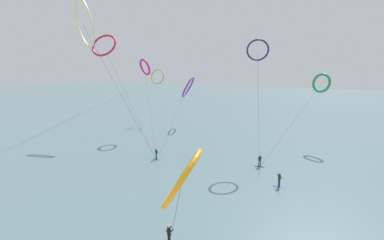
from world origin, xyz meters
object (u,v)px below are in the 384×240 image
surfer_cobalt (279,181)px  kite_amber (182,179)px  kite_magenta (145,67)px  kite_crimson (104,45)px  surfer_coral (169,237)px  surfer_charcoal (260,162)px  kite_ivory (83,23)px  kite_lime (157,77)px  surfer_teal (156,155)px  kite_violet (188,87)px  kite_navy (258,50)px  kite_emerald (321,83)px

surfer_cobalt → kite_amber: kite_amber is taller
kite_magenta → kite_crimson: bearing=65.6°
surfer_coral → kite_amber: kite_amber is taller
surfer_charcoal → kite_ivory: (-16.61, -13.92, 17.32)m
kite_lime → surfer_charcoal: bearing=-35.5°
surfer_teal → surfer_charcoal: bearing=59.9°
kite_violet → kite_lime: kite_lime is taller
kite_navy → kite_ivory: bearing=35.7°
kite_ivory → kite_amber: kite_ivory is taller
surfer_teal → kite_amber: size_ratio=0.18×
kite_magenta → kite_ivory: 26.62m
surfer_coral → kite_amber: (3.88, -5.53, 7.22)m
surfer_charcoal → surfer_coral: (-2.48, -21.12, 0.00)m
kite_lime → kite_emerald: bearing=-8.6°
surfer_coral → kite_magenta: size_ratio=0.11×
surfer_cobalt → kite_lime: size_ratio=0.03×
kite_navy → kite_amber: bearing=79.8°
kite_navy → kite_amber: 32.62m
kite_navy → kite_lime: bearing=-49.4°
surfer_cobalt → surfer_teal: (-18.03, 3.00, 0.00)m
surfer_cobalt → kite_navy: kite_navy is taller
surfer_cobalt → surfer_charcoal: same height
kite_magenta → kite_navy: size_ratio=0.88×
surfer_coral → surfer_cobalt: bearing=-68.9°
kite_ivory → kite_lime: (-13.48, 37.21, -6.88)m
surfer_charcoal → kite_crimson: kite_crimson is taller
surfer_cobalt → surfer_charcoal: 6.94m
surfer_teal → kite_crimson: bearing=-160.9°
surfer_cobalt → surfer_coral: size_ratio=1.00×
surfer_coral → kite_amber: size_ratio=0.18×
kite_ivory → kite_magenta: bearing=-40.3°
kite_magenta → kite_ivory: size_ratio=0.74×
kite_violet → kite_amber: 54.31m
kite_violet → kite_ivory: kite_ivory is taller
kite_violet → surfer_charcoal: bearing=30.0°
kite_ivory → kite_crimson: 24.99m
kite_magenta → kite_lime: bearing=-40.3°
surfer_cobalt → kite_navy: bearing=176.7°
surfer_charcoal → kite_navy: bearing=65.1°
kite_crimson → kite_lime: bearing=76.4°
kite_magenta → surfer_cobalt: bearing=178.1°
surfer_coral → kite_magenta: 41.26m
surfer_cobalt → kite_amber: 21.95m
surfer_charcoal → kite_ivory: bearing=173.7°
surfer_coral → kite_navy: bearing=-48.7°
surfer_charcoal → kite_amber: bearing=-133.2°
surfer_cobalt → kite_crimson: size_ratio=0.09×
kite_magenta → kite_emerald: size_ratio=0.88×
kite_ivory → kite_navy: kite_ivory is taller
surfer_coral → kite_amber: bearing=167.6°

